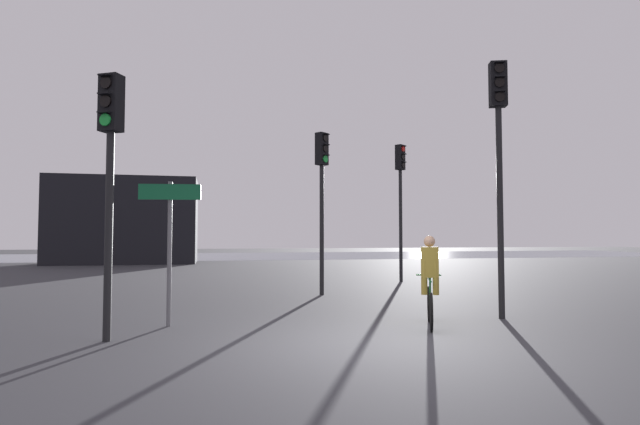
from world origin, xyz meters
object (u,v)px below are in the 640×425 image
(traffic_light_far_right, at_px, (400,187))
(cyclist, at_px, (430,281))
(traffic_light_near_left, at_px, (110,154))
(distant_building, at_px, (125,221))
(traffic_light_near_right, at_px, (499,141))
(direction_sign_post, at_px, (170,231))
(traffic_light_center, at_px, (322,182))

(traffic_light_far_right, relative_size, cyclist, 3.02)
(traffic_light_near_left, height_order, cyclist, traffic_light_near_left)
(distant_building, height_order, traffic_light_near_right, distant_building)
(direction_sign_post, xyz_separation_m, cyclist, (4.56, -1.03, -0.88))
(traffic_light_center, relative_size, cyclist, 2.77)
(traffic_light_near_right, bearing_deg, distant_building, -46.92)
(traffic_light_far_right, xyz_separation_m, traffic_light_near_right, (-1.00, -7.94, 0.12))
(traffic_light_near_right, xyz_separation_m, cyclist, (-1.76, -0.55, -2.68))
(traffic_light_near_left, distance_m, direction_sign_post, 1.83)
(distant_building, xyz_separation_m, traffic_light_center, (8.13, -18.27, 0.57))
(distant_building, bearing_deg, direction_sign_post, -78.81)
(distant_building, xyz_separation_m, traffic_light_near_right, (10.74, -22.85, 0.95))
(direction_sign_post, relative_size, cyclist, 1.60)
(distant_building, distance_m, cyclist, 25.13)
(direction_sign_post, bearing_deg, cyclist, 174.19)
(distant_building, relative_size, cyclist, 5.14)
(traffic_light_near_left, relative_size, cyclist, 2.56)
(traffic_light_near_left, relative_size, direction_sign_post, 1.59)
(distant_building, distance_m, traffic_light_center, 20.01)
(distant_building, height_order, cyclist, distant_building)
(traffic_light_far_right, bearing_deg, traffic_light_center, 6.50)
(traffic_light_center, bearing_deg, traffic_light_near_right, 81.35)
(distant_building, distance_m, direction_sign_post, 22.82)
(traffic_light_near_right, bearing_deg, cyclist, 35.31)
(traffic_light_near_right, distance_m, traffic_light_center, 5.29)
(direction_sign_post, bearing_deg, traffic_light_near_left, 61.15)
(traffic_light_center, bearing_deg, distant_building, -104.34)
(traffic_light_near_left, relative_size, traffic_light_far_right, 0.85)
(traffic_light_near_left, distance_m, traffic_light_far_right, 11.83)
(distant_building, height_order, direction_sign_post, distant_building)
(traffic_light_center, distance_m, direction_sign_post, 5.70)
(distant_building, height_order, traffic_light_near_left, distant_building)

